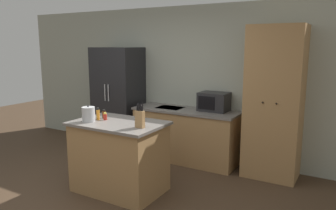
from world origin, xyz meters
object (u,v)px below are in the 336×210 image
object	(u,v)px
spice_bottle_tall_dark	(104,114)
spice_bottle_short_red	(98,114)
pantry_cabinet	(274,103)
spice_bottle_amber_oil	(105,117)
kettle	(88,114)
refrigerator	(118,98)
knife_block	(140,118)
microwave	(214,102)

from	to	relation	value
spice_bottle_tall_dark	spice_bottle_short_red	bearing A→B (deg)	-87.98
pantry_cabinet	spice_bottle_amber_oil	bearing A→B (deg)	-140.81
spice_bottle_tall_dark	kettle	bearing A→B (deg)	-98.63
refrigerator	spice_bottle_tall_dark	xyz separation A→B (m)	(0.89, -1.42, 0.06)
pantry_cabinet	kettle	size ratio (longest dim) A/B	10.15
knife_block	spice_bottle_short_red	size ratio (longest dim) A/B	1.85
microwave	spice_bottle_short_red	xyz separation A→B (m)	(-0.98, -1.66, -0.01)
knife_block	spice_bottle_tall_dark	size ratio (longest dim) A/B	2.60
spice_bottle_tall_dark	microwave	bearing A→B (deg)	57.22
microwave	spice_bottle_amber_oil	world-z (taller)	microwave
refrigerator	knife_block	world-z (taller)	refrigerator
pantry_cabinet	microwave	size ratio (longest dim) A/B	4.77
microwave	spice_bottle_amber_oil	size ratio (longest dim) A/B	4.74
microwave	knife_block	distance (m)	1.74
spice_bottle_tall_dark	kettle	world-z (taller)	kettle
spice_bottle_short_red	knife_block	bearing A→B (deg)	-4.77
pantry_cabinet	spice_bottle_amber_oil	size ratio (longest dim) A/B	22.60
pantry_cabinet	microwave	xyz separation A→B (m)	(-0.97, 0.08, -0.08)
pantry_cabinet	refrigerator	bearing A→B (deg)	-179.33
refrigerator	knife_block	xyz separation A→B (m)	(1.62, -1.60, 0.12)
microwave	spice_bottle_short_red	size ratio (longest dim) A/B	2.77
refrigerator	kettle	size ratio (longest dim) A/B	8.67
microwave	knife_block	bearing A→B (deg)	-98.51
refrigerator	microwave	size ratio (longest dim) A/B	4.07
refrigerator	spice_bottle_tall_dark	bearing A→B (deg)	-58.06
pantry_cabinet	kettle	world-z (taller)	pantry_cabinet
knife_block	microwave	bearing A→B (deg)	81.49
knife_block	spice_bottle_amber_oil	world-z (taller)	knife_block
refrigerator	pantry_cabinet	distance (m)	2.85
pantry_cabinet	microwave	distance (m)	0.97
refrigerator	microwave	world-z (taller)	refrigerator
pantry_cabinet	spice_bottle_short_red	xyz separation A→B (m)	(-1.95, -1.58, -0.08)
refrigerator	kettle	world-z (taller)	refrigerator
pantry_cabinet	knife_block	world-z (taller)	pantry_cabinet
refrigerator	spice_bottle_amber_oil	bearing A→B (deg)	-57.02
knife_block	spice_bottle_short_red	world-z (taller)	knife_block
refrigerator	pantry_cabinet	world-z (taller)	pantry_cabinet
pantry_cabinet	spice_bottle_tall_dark	size ratio (longest dim) A/B	18.60
kettle	microwave	bearing A→B (deg)	60.18
refrigerator	kettle	xyz separation A→B (m)	(0.85, -1.68, 0.10)
microwave	spice_bottle_tall_dark	bearing A→B (deg)	-122.78
kettle	spice_bottle_amber_oil	bearing A→B (deg)	56.16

